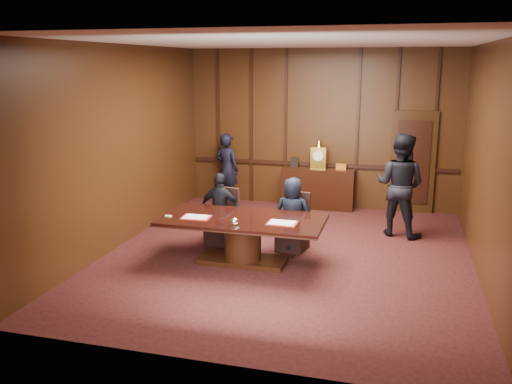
% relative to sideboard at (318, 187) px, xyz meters
% --- Properties ---
extents(room, '(7.00, 7.04, 3.50)m').
position_rel_sideboard_xyz_m(room, '(0.07, -3.12, 1.24)').
color(room, black).
rests_on(room, ground).
extents(sideboard, '(1.60, 0.45, 1.54)m').
position_rel_sideboard_xyz_m(sideboard, '(0.00, 0.00, 0.00)').
color(sideboard, black).
rests_on(sideboard, ground).
extents(conference_table, '(2.62, 1.32, 0.76)m').
position_rel_sideboard_xyz_m(conference_table, '(-0.64, -3.76, 0.02)').
color(conference_table, black).
rests_on(conference_table, ground).
extents(folder_left, '(0.48, 0.36, 0.02)m').
position_rel_sideboard_xyz_m(folder_left, '(-1.36, -3.95, 0.28)').
color(folder_left, '#A4160F').
rests_on(folder_left, conference_table).
extents(folder_right, '(0.47, 0.34, 0.02)m').
position_rel_sideboard_xyz_m(folder_right, '(0.04, -3.90, 0.28)').
color(folder_right, '#A4160F').
rests_on(folder_right, conference_table).
extents(inkstand, '(0.20, 0.14, 0.12)m').
position_rel_sideboard_xyz_m(inkstand, '(-0.64, -4.21, 0.33)').
color(inkstand, white).
rests_on(inkstand, conference_table).
extents(notepad, '(0.11, 0.08, 0.01)m').
position_rel_sideboard_xyz_m(notepad, '(-1.82, -4.00, 0.28)').
color(notepad, '#E6DB70').
rests_on(notepad, conference_table).
extents(chair_left, '(0.57, 0.57, 0.99)m').
position_rel_sideboard_xyz_m(chair_left, '(-1.28, -2.88, -0.19)').
color(chair_left, black).
rests_on(chair_left, ground).
extents(chair_right, '(0.55, 0.55, 0.99)m').
position_rel_sideboard_xyz_m(chair_right, '(0.02, -2.88, -0.19)').
color(chair_right, black).
rests_on(chair_right, ground).
extents(signatory_left, '(0.77, 0.33, 1.30)m').
position_rel_sideboard_xyz_m(signatory_left, '(-1.29, -2.96, 0.17)').
color(signatory_left, black).
rests_on(signatory_left, ground).
extents(signatory_right, '(0.63, 0.41, 1.29)m').
position_rel_sideboard_xyz_m(signatory_right, '(0.01, -2.96, 0.16)').
color(signatory_right, black).
rests_on(signatory_right, ground).
extents(witness_left, '(0.69, 0.56, 1.63)m').
position_rel_sideboard_xyz_m(witness_left, '(-2.08, -0.16, 0.33)').
color(witness_left, black).
rests_on(witness_left, ground).
extents(witness_right, '(1.13, 1.01, 1.93)m').
position_rel_sideboard_xyz_m(witness_right, '(1.77, -1.56, 0.48)').
color(witness_right, black).
rests_on(witness_right, ground).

